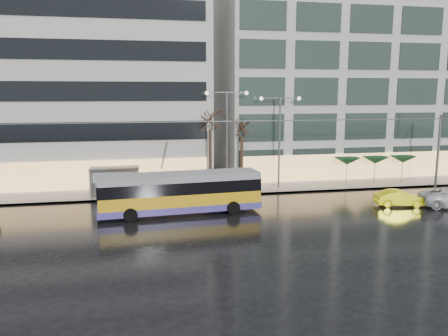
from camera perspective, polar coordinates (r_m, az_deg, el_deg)
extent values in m
plane|color=black|center=(29.91, 0.65, -7.77)|extent=(140.00, 140.00, 0.00)
cube|color=gray|center=(43.57, -0.46, -2.05)|extent=(80.00, 10.00, 0.15)
cube|color=slate|center=(38.83, 0.86, -3.52)|extent=(80.00, 0.10, 0.15)
cube|color=#BAB8B2|center=(48.08, -23.75, 11.53)|extent=(34.00, 14.00, 22.00)
cube|color=#BAB8B2|center=(53.16, 17.31, 13.29)|extent=(32.00, 14.00, 25.00)
cube|color=gold|center=(33.12, -5.72, -4.19)|extent=(12.12, 3.41, 1.50)
cube|color=#483B95|center=(33.24, -5.70, -5.03)|extent=(12.16, 3.45, 0.50)
cube|color=black|center=(32.87, -5.75, -2.34)|extent=(12.14, 3.43, 0.90)
cube|color=gray|center=(32.73, -5.77, -1.14)|extent=(12.12, 3.41, 0.50)
cube|color=black|center=(34.38, 4.18, -2.03)|extent=(0.24, 2.29, 1.30)
cube|color=black|center=(32.48, -16.27, -3.11)|extent=(0.24, 2.29, 1.30)
cylinder|color=black|center=(35.22, 0.05, -4.21)|extent=(1.02, 0.42, 1.00)
cylinder|color=black|center=(32.91, 1.21, -5.22)|extent=(1.02, 0.42, 1.00)
cylinder|color=black|center=(34.07, -12.37, -4.93)|extent=(1.02, 0.42, 1.00)
cylinder|color=black|center=(31.67, -12.12, -6.05)|extent=(1.02, 0.42, 1.00)
cylinder|color=#595B60|center=(33.27, -7.78, 1.52)|extent=(0.35, 3.70, 2.62)
cylinder|color=#595B60|center=(33.76, -7.89, 1.64)|extent=(0.35, 3.70, 2.62)
cylinder|color=#595B60|center=(46.11, 26.17, 1.92)|extent=(0.24, 0.24, 7.00)
cylinder|color=#595B60|center=(34.41, 0.38, 6.09)|extent=(42.00, 0.04, 0.04)
cylinder|color=#595B60|center=(34.90, 0.22, 6.15)|extent=(42.00, 0.04, 0.04)
cube|color=#595B60|center=(39.03, -14.10, 0.03)|extent=(4.20, 1.60, 0.12)
cube|color=silver|center=(39.94, -13.97, -1.57)|extent=(4.00, 0.05, 2.20)
cube|color=white|center=(39.43, -17.00, -1.86)|extent=(0.10, 1.40, 2.20)
cylinder|color=#595B60|center=(38.74, -17.03, -2.06)|extent=(0.10, 0.10, 2.40)
cylinder|color=#595B60|center=(40.10, -16.83, -1.65)|extent=(0.10, 0.10, 2.40)
cylinder|color=#595B60|center=(38.50, -11.11, -1.88)|extent=(0.10, 0.10, 2.40)
cylinder|color=#595B60|center=(39.88, -11.10, -1.48)|extent=(0.10, 0.10, 2.40)
cylinder|color=#595B60|center=(39.73, 0.37, 3.48)|extent=(0.18, 0.18, 9.00)
cylinder|color=#595B60|center=(39.32, -0.93, 9.84)|extent=(1.80, 0.10, 0.10)
cylinder|color=#595B60|center=(39.67, 1.67, 9.84)|extent=(1.80, 0.10, 0.10)
sphere|color=#FFF2CC|center=(39.18, -2.25, 9.76)|extent=(0.36, 0.36, 0.36)
sphere|color=#FFF2CC|center=(39.88, 2.95, 9.76)|extent=(0.36, 0.36, 0.36)
cylinder|color=#595B60|center=(41.03, 7.24, 3.26)|extent=(0.18, 0.18, 8.50)
cylinder|color=#595B60|center=(40.49, 6.14, 9.08)|extent=(1.80, 0.10, 0.10)
cylinder|color=#595B60|center=(41.05, 8.58, 9.04)|extent=(1.80, 0.10, 0.10)
sphere|color=#FFF2CC|center=(40.24, 4.90, 9.02)|extent=(0.36, 0.36, 0.36)
sphere|color=#FFF2CC|center=(41.36, 9.77, 8.94)|extent=(0.36, 0.36, 0.36)
cylinder|color=black|center=(39.89, -1.81, 1.04)|extent=(0.28, 0.28, 5.60)
cylinder|color=black|center=(40.71, 2.32, 0.72)|extent=(0.28, 0.28, 4.90)
cylinder|color=#595B60|center=(44.33, 15.70, -0.66)|extent=(0.06, 0.06, 2.20)
cone|color=#113E20|center=(44.13, 15.78, 0.87)|extent=(2.50, 2.50, 0.70)
cylinder|color=#595B60|center=(45.74, 19.07, -0.52)|extent=(0.06, 0.06, 2.20)
cone|color=#113E20|center=(45.55, 19.15, 0.96)|extent=(2.50, 2.50, 0.70)
cylinder|color=#595B60|center=(47.31, 22.22, -0.39)|extent=(0.06, 0.06, 2.20)
cone|color=#113E20|center=(47.12, 22.32, 1.05)|extent=(2.50, 2.50, 0.70)
imported|color=yellow|center=(37.99, 21.97, -3.67)|extent=(4.12, 2.12, 1.30)
imported|color=black|center=(38.92, -11.86, -2.33)|extent=(0.67, 0.50, 1.67)
imported|color=#F25079|center=(38.74, -11.90, -1.01)|extent=(1.12, 1.13, 0.88)
imported|color=black|center=(39.75, -8.08, -1.90)|extent=(1.08, 1.02, 1.76)
imported|color=black|center=(40.58, -16.39, -1.83)|extent=(1.41, 1.06, 1.94)
imported|color=black|center=(40.43, -16.45, -0.75)|extent=(1.03, 1.03, 0.72)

